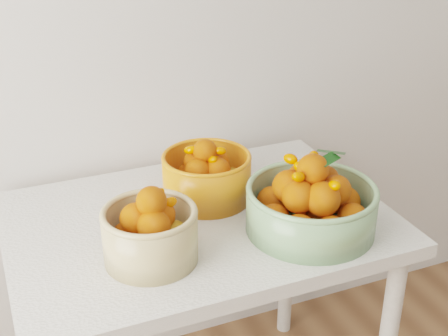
{
  "coord_description": "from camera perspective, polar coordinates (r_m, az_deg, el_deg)",
  "views": [
    {
      "loc": [
        -0.76,
        0.26,
        1.6
      ],
      "look_at": [
        -0.23,
        1.53,
        0.92
      ],
      "focal_mm": 50.0,
      "sensor_mm": 36.0,
      "label": 1
    }
  ],
  "objects": [
    {
      "name": "bowl_orange",
      "position": [
        1.72,
        -1.61,
        -0.71
      ],
      "size": [
        0.26,
        0.26,
        0.18
      ],
      "rotation": [
        0.0,
        0.0,
        -0.04
      ],
      "color": "orange",
      "rests_on": "table"
    },
    {
      "name": "bowl_green",
      "position": [
        1.59,
        7.93,
        -3.26
      ],
      "size": [
        0.37,
        0.37,
        0.21
      ],
      "rotation": [
        0.0,
        0.0,
        -0.11
      ],
      "color": "#7DA673",
      "rests_on": "table"
    },
    {
      "name": "bowl_cream",
      "position": [
        1.47,
        -6.76,
        -5.86
      ],
      "size": [
        0.29,
        0.29,
        0.19
      ],
      "rotation": [
        0.0,
        0.0,
        0.33
      ],
      "color": "tan",
      "rests_on": "table"
    },
    {
      "name": "table",
      "position": [
        1.71,
        -2.25,
        -7.28
      ],
      "size": [
        1.0,
        0.7,
        0.75
      ],
      "color": "silver",
      "rests_on": "ground"
    }
  ]
}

